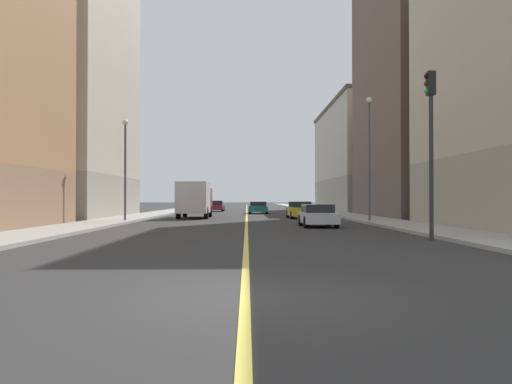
% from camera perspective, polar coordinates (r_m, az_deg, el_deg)
% --- Properties ---
extents(ground_plane, '(400.00, 400.00, 0.00)m').
position_cam_1_polar(ground_plane, '(8.30, -1.23, -11.63)').
color(ground_plane, '#2E2D2D').
rests_on(ground_plane, ground).
extents(sidewalk_left, '(3.18, 168.00, 0.15)m').
position_cam_1_polar(sidewalk_left, '(57.86, 7.84, -2.20)').
color(sidewalk_left, '#9E9B93').
rests_on(sidewalk_left, ground).
extents(sidewalk_right, '(3.18, 168.00, 0.15)m').
position_cam_1_polar(sidewalk_right, '(57.87, -9.92, -2.20)').
color(sidewalk_right, '#9E9B93').
rests_on(sidewalk_right, ground).
extents(lane_center_stripe, '(0.16, 154.00, 0.01)m').
position_cam_1_polar(lane_center_stripe, '(57.17, -1.04, -2.30)').
color(lane_center_stripe, '#E5D14C').
rests_on(lane_center_stripe, ground).
extents(building_left_mid, '(11.06, 16.35, 23.65)m').
position_cam_1_polar(building_left_mid, '(46.58, 19.37, 12.04)').
color(building_left_mid, brown).
rests_on(building_left_mid, ground).
extents(building_left_far, '(11.06, 25.75, 13.56)m').
position_cam_1_polar(building_left_far, '(67.89, 12.53, 3.70)').
color(building_left_far, '#9D9688').
rests_on(building_left_far, ground).
extents(building_right_midblock, '(11.06, 16.83, 22.75)m').
position_cam_1_polar(building_right_midblock, '(46.08, -21.67, 11.62)').
color(building_right_midblock, '#9D9688').
rests_on(building_right_midblock, ground).
extents(traffic_light_left_near, '(0.40, 0.32, 6.34)m').
position_cam_1_polar(traffic_light_left_near, '(20.36, 18.90, 6.39)').
color(traffic_light_left_near, '#2D2D2D').
rests_on(traffic_light_left_near, ground).
extents(street_lamp_left_near, '(0.36, 0.36, 7.98)m').
position_cam_1_polar(street_lamp_left_near, '(33.91, 12.52, 4.95)').
color(street_lamp_left_near, '#4C4C51').
rests_on(street_lamp_left_near, ground).
extents(street_lamp_right_near, '(0.36, 0.36, 6.60)m').
position_cam_1_polar(street_lamp_right_near, '(34.51, -14.38, 3.64)').
color(street_lamp_right_near, '#4C4C51').
rests_on(street_lamp_right_near, ground).
extents(car_silver, '(1.89, 3.95, 1.25)m').
position_cam_1_polar(car_silver, '(28.59, 6.90, -2.63)').
color(car_silver, silver).
rests_on(car_silver, ground).
extents(car_yellow, '(1.93, 4.60, 1.33)m').
position_cam_1_polar(car_yellow, '(40.69, 4.90, -2.03)').
color(car_yellow, gold).
rests_on(car_yellow, ground).
extents(car_maroon, '(1.99, 4.24, 1.30)m').
position_cam_1_polar(car_maroon, '(62.75, -4.48, -1.58)').
color(car_maroon, maroon).
rests_on(car_maroon, ground).
extents(car_teal, '(2.07, 4.34, 1.24)m').
position_cam_1_polar(car_teal, '(53.42, 0.27, -1.76)').
color(car_teal, '#196670').
rests_on(car_teal, ground).
extents(box_truck, '(2.44, 6.77, 2.84)m').
position_cam_1_polar(box_truck, '(41.31, -6.84, -0.76)').
color(box_truck, maroon).
rests_on(box_truck, ground).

